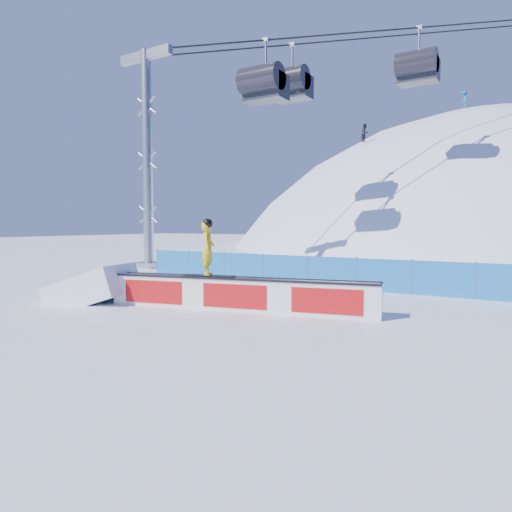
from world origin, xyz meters
The scene contains 7 objects.
ground centered at (0.00, 0.00, 0.00)m, with size 160.00×160.00×0.00m, color white.
snow_hill centered at (0.00, 42.00, -18.00)m, with size 64.00×64.00×64.00m.
safety_fence centered at (0.00, 4.50, 0.60)m, with size 22.05×0.05×1.30m.
rail_box centered at (-2.54, -1.12, 0.47)m, with size 7.85×2.31×0.95m.
snow_ramp centered at (-7.37, -2.23, 0.00)m, with size 2.53×1.69×0.95m, color white, non-canonical shape.
snowboarder centered at (-3.42, -1.32, 1.77)m, with size 1.61×0.67×1.66m.
distant_skiers centered at (1.19, 31.82, 11.81)m, with size 21.24×10.46×7.36m.
Camera 1 is at (4.60, -11.78, 2.45)m, focal length 32.00 mm.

